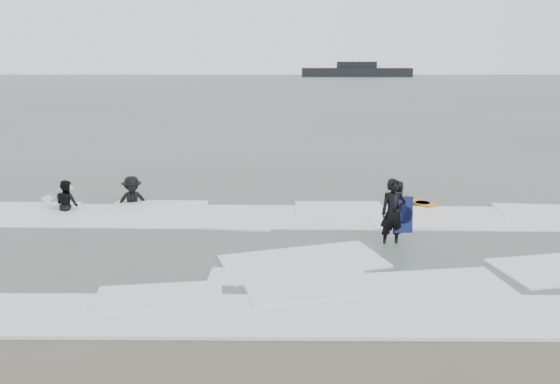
{
  "coord_description": "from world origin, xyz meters",
  "views": [
    {
      "loc": [
        0.39,
        -10.17,
        4.82
      ],
      "look_at": [
        0.0,
        5.0,
        1.1
      ],
      "focal_mm": 35.0,
      "sensor_mm": 36.0,
      "label": 1
    }
  ],
  "objects_px": {
    "surfer_breaker": "(133,205)",
    "surfer_right_near": "(407,206)",
    "surfer_wading": "(68,212)",
    "vessel_horizon": "(356,71)",
    "surfer_centre": "(391,246)",
    "surfer_right_far": "(397,195)"
  },
  "relations": [
    {
      "from": "surfer_right_near",
      "to": "surfer_centre",
      "type": "bearing_deg",
      "value": 50.58
    },
    {
      "from": "surfer_wading",
      "to": "vessel_horizon",
      "type": "height_order",
      "value": "vessel_horizon"
    },
    {
      "from": "surfer_wading",
      "to": "surfer_right_near",
      "type": "distance_m",
      "value": 11.17
    },
    {
      "from": "surfer_breaker",
      "to": "vessel_horizon",
      "type": "relative_size",
      "value": 0.06
    },
    {
      "from": "vessel_horizon",
      "to": "surfer_right_far",
      "type": "bearing_deg",
      "value": -95.64
    },
    {
      "from": "surfer_wading",
      "to": "surfer_right_far",
      "type": "bearing_deg",
      "value": -134.82
    },
    {
      "from": "surfer_breaker",
      "to": "surfer_right_near",
      "type": "relative_size",
      "value": 1.24
    },
    {
      "from": "surfer_breaker",
      "to": "surfer_right_near",
      "type": "height_order",
      "value": "surfer_breaker"
    },
    {
      "from": "surfer_centre",
      "to": "surfer_wading",
      "type": "xyz_separation_m",
      "value": [
        -9.89,
        3.02,
        0.0
      ]
    },
    {
      "from": "surfer_centre",
      "to": "surfer_breaker",
      "type": "xyz_separation_m",
      "value": [
        -8.03,
        3.9,
        0.0
      ]
    },
    {
      "from": "surfer_wading",
      "to": "surfer_right_near",
      "type": "relative_size",
      "value": 1.08
    },
    {
      "from": "surfer_breaker",
      "to": "vessel_horizon",
      "type": "distance_m",
      "value": 135.46
    },
    {
      "from": "surfer_right_far",
      "to": "vessel_horizon",
      "type": "relative_size",
      "value": 0.06
    },
    {
      "from": "surfer_wading",
      "to": "surfer_breaker",
      "type": "distance_m",
      "value": 2.06
    },
    {
      "from": "surfer_centre",
      "to": "surfer_wading",
      "type": "height_order",
      "value": "surfer_centre"
    },
    {
      "from": "surfer_centre",
      "to": "vessel_horizon",
      "type": "xyz_separation_m",
      "value": [
        14.21,
        137.51,
        1.49
      ]
    },
    {
      "from": "surfer_right_far",
      "to": "vessel_horizon",
      "type": "bearing_deg",
      "value": -127.88
    },
    {
      "from": "surfer_wading",
      "to": "surfer_breaker",
      "type": "bearing_deg",
      "value": -122.65
    },
    {
      "from": "surfer_centre",
      "to": "vessel_horizon",
      "type": "relative_size",
      "value": 0.06
    },
    {
      "from": "surfer_right_far",
      "to": "vessel_horizon",
      "type": "height_order",
      "value": "vessel_horizon"
    },
    {
      "from": "surfer_wading",
      "to": "surfer_right_far",
      "type": "distance_m",
      "value": 11.37
    },
    {
      "from": "surfer_breaker",
      "to": "surfer_wading",
      "type": "bearing_deg",
      "value": -178.08
    }
  ]
}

